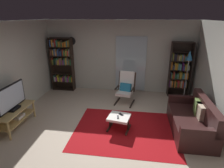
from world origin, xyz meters
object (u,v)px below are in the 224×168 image
leather_sofa (193,120)px  wall_clock (72,41)px  tv_remote (118,117)px  floor_lamp_by_shelf (189,60)px  lounge_armchair (126,87)px  cell_phone (121,114)px  television (12,98)px  bookshelf_near_tv (62,62)px  ottoman (119,119)px  bookshelf_near_sofa (179,71)px  tv_stand (15,115)px

leather_sofa → wall_clock: wall_clock is taller
tv_remote → floor_lamp_by_shelf: bearing=36.5°
lounge_armchair → cell_phone: (-0.01, -1.54, -0.16)m
television → bookshelf_near_tv: (0.23, 2.72, 0.27)m
television → tv_remote: size_ratio=6.96×
ottoman → floor_lamp_by_shelf: floor_lamp_by_shelf is taller
television → leather_sofa: 4.50m
television → cell_phone: television is taller
bookshelf_near_tv → bookshelf_near_sofa: bearing=0.0°
bookshelf_near_tv → floor_lamp_by_shelf: bookshelf_near_tv is taller
television → bookshelf_near_sofa: bookshelf_near_sofa is taller
ottoman → wall_clock: 3.66m
tv_stand → bookshelf_near_tv: size_ratio=0.60×
bookshelf_near_sofa → leather_sofa: (-0.04, -2.30, -0.62)m
lounge_armchair → wall_clock: wall_clock is taller
leather_sofa → tv_remote: 1.84m
lounge_armchair → tv_stand: bearing=-145.1°
ottoman → cell_phone: (0.04, 0.09, 0.07)m
ottoman → tv_stand: bearing=-174.6°
leather_sofa → cell_phone: leather_sofa is taller
tv_stand → tv_remote: tv_stand is taller
cell_phone → bookshelf_near_tv: bearing=90.4°
wall_clock → television: bearing=-101.9°
lounge_armchair → ottoman: (-0.05, -1.63, -0.23)m
ottoman → bookshelf_near_sofa: bearing=53.1°
cell_phone → wall_clock: bearing=83.8°
tv_remote → ottoman: bearing=62.1°
bookshelf_near_tv → lounge_armchair: bookshelf_near_tv is taller
lounge_armchair → ottoman: bearing=-91.7°
tv_stand → leather_sofa: size_ratio=0.67×
ottoman → tv_remote: bearing=-109.7°
ottoman → cell_phone: 0.12m
cell_phone → tv_remote: bearing=-157.3°
wall_clock → lounge_armchair: bearing=-25.4°
wall_clock → floor_lamp_by_shelf: bearing=-10.0°
tv_remote → cell_phone: 0.16m
tv_stand → cell_phone: (2.68, 0.34, 0.04)m
lounge_armchair → cell_phone: size_ratio=7.30×
bookshelf_near_sofa → floor_lamp_by_shelf: bookshelf_near_sofa is taller
wall_clock → tv_remote: bearing=-53.0°
leather_sofa → floor_lamp_by_shelf: (0.17, 1.75, 1.11)m
television → floor_lamp_by_shelf: bearing=25.2°
leather_sofa → wall_clock: bearing=147.4°
bookshelf_near_sofa → tv_remote: 3.19m
bookshelf_near_sofa → bookshelf_near_tv: bearing=-180.0°
bookshelf_near_tv → ottoman: 3.54m
television → bookshelf_near_sofa: (4.49, 2.73, 0.11)m
lounge_armchair → tv_remote: 1.70m
leather_sofa → lounge_armchair: size_ratio=1.72×
bookshelf_near_tv → floor_lamp_by_shelf: size_ratio=1.15×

